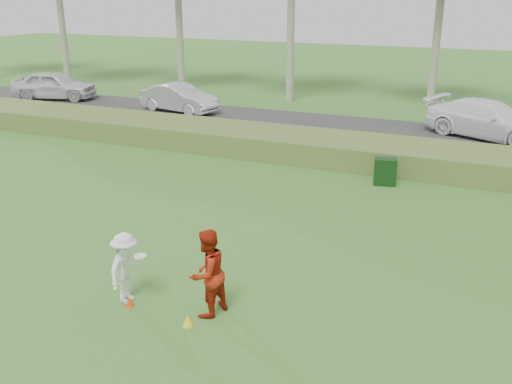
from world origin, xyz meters
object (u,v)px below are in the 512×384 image
at_px(car_right, 489,120).
at_px(utility_cabinet, 385,172).
at_px(car_left, 54,85).
at_px(car_mid, 179,98).
at_px(cone_yellow, 188,320).
at_px(player_red, 207,273).
at_px(cone_orange, 129,302).
at_px(player_white, 126,268).

bearing_deg(car_right, utility_cabinet, -177.30).
height_order(car_left, car_mid, car_left).
relative_size(cone_yellow, car_right, 0.04).
bearing_deg(player_red, car_left, -116.00).
bearing_deg(cone_yellow, cone_orange, 173.95).
height_order(car_left, car_right, car_left).
height_order(player_red, car_mid, player_red).
relative_size(player_red, utility_cabinet, 2.01).
relative_size(car_mid, car_right, 0.79).
xyz_separation_m(player_white, cone_orange, (0.16, -0.17, -0.69)).
bearing_deg(cone_orange, utility_cabinet, 71.52).
bearing_deg(player_white, cone_yellow, -104.54).
bearing_deg(cone_yellow, car_left, 137.06).
height_order(player_red, utility_cabinet, player_red).
height_order(cone_orange, utility_cabinet, utility_cabinet).
distance_m(utility_cabinet, car_mid, 14.83).
relative_size(player_white, player_red, 0.84).
bearing_deg(cone_yellow, car_mid, 120.91).
xyz_separation_m(player_red, car_left, (-19.81, 17.72, -0.05)).
relative_size(cone_orange, car_left, 0.04).
height_order(cone_yellow, utility_cabinet, utility_cabinet).
distance_m(cone_orange, car_mid, 20.14).
relative_size(cone_yellow, utility_cabinet, 0.26).
xyz_separation_m(cone_orange, cone_yellow, (1.52, -0.16, 0.02)).
distance_m(cone_orange, car_right, 19.46).
bearing_deg(cone_orange, car_right, 70.86).
distance_m(cone_yellow, utility_cabinet, 10.53).
xyz_separation_m(car_left, car_mid, (8.85, -0.25, -0.10)).
relative_size(player_red, car_right, 0.33).
xyz_separation_m(utility_cabinet, car_right, (2.97, 8.18, 0.41)).
relative_size(player_white, utility_cabinet, 1.70).
bearing_deg(cone_orange, car_left, 135.00).
bearing_deg(cone_orange, car_mid, 117.42).
bearing_deg(car_mid, player_red, -136.58).
bearing_deg(car_right, cone_yellow, -172.02).
distance_m(car_mid, car_right, 15.66).
bearing_deg(player_white, car_left, 41.77).
height_order(player_white, cone_yellow, player_white).
height_order(player_white, car_right, car_right).
xyz_separation_m(cone_orange, car_left, (-18.12, 18.12, 0.79)).
bearing_deg(car_right, player_red, -171.97).
bearing_deg(utility_cabinet, car_mid, 136.03).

